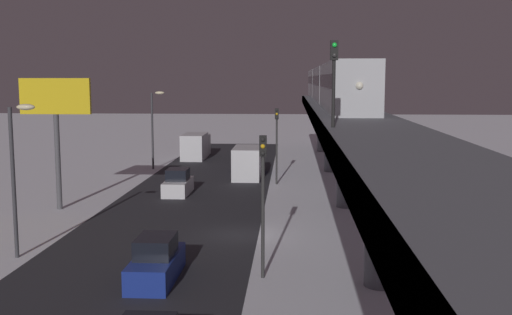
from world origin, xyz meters
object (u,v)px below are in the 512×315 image
object	(u,v)px
traffic_light_mid	(277,135)
box_truck	(196,146)
commercial_billboard	(56,109)
rail_signal	(334,68)
traffic_light_near	(263,186)
sedan_blue	(156,262)
delivery_van	(248,162)
subway_train	(330,83)
sedan_white	(178,184)

from	to	relation	value
traffic_light_mid	box_truck	bearing A→B (deg)	-60.38
commercial_billboard	rail_signal	bearing A→B (deg)	146.93
rail_signal	traffic_light_near	bearing A→B (deg)	33.58
sedan_blue	box_truck	world-z (taller)	box_truck
rail_signal	box_truck	bearing A→B (deg)	-72.02
rail_signal	traffic_light_mid	xyz separation A→B (m)	(3.17, -22.32, -5.13)
rail_signal	commercial_billboard	bearing A→B (deg)	-33.07
box_truck	traffic_light_near	world-z (taller)	traffic_light_near
sedan_blue	commercial_billboard	world-z (taller)	commercial_billboard
sedan_blue	traffic_light_near	distance (m)	5.83
rail_signal	commercial_billboard	xyz separation A→B (m)	(17.74, -11.55, -2.50)
sedan_blue	delivery_van	xyz separation A→B (m)	(-2.00, -28.93, 0.55)
rail_signal	box_truck	distance (m)	41.81
delivery_van	box_truck	bearing A→B (deg)	-61.94
subway_train	rail_signal	size ratio (longest dim) A/B	13.87
sedan_white	sedan_blue	size ratio (longest dim) A/B	0.91
box_truck	traffic_light_mid	xyz separation A→B (m)	(-9.50, 16.71, 2.85)
rail_signal	traffic_light_near	distance (m)	6.39
traffic_light_near	commercial_billboard	world-z (taller)	commercial_billboard
rail_signal	traffic_light_near	xyz separation A→B (m)	(3.17, 2.10, -5.13)
subway_train	sedan_white	size ratio (longest dim) A/B	13.13
traffic_light_near	subway_train	bearing A→B (deg)	-97.93
sedan_white	traffic_light_near	size ratio (longest dim) A/B	0.66
sedan_white	traffic_light_mid	size ratio (longest dim) A/B	0.66
delivery_van	traffic_light_near	bearing A→B (deg)	95.43
subway_train	traffic_light_near	world-z (taller)	subway_train
subway_train	commercial_billboard	world-z (taller)	subway_train
sedan_white	traffic_light_near	bearing A→B (deg)	110.98
subway_train	sedan_blue	xyz separation A→B (m)	(9.80, 37.17, -7.58)
sedan_blue	commercial_billboard	size ratio (longest dim) A/B	0.52
sedan_blue	rail_signal	bearing A→B (deg)	18.62
subway_train	delivery_van	xyz separation A→B (m)	(7.80, 8.24, -7.04)
subway_train	sedan_white	bearing A→B (deg)	53.56
traffic_light_mid	sedan_white	bearing A→B (deg)	33.00
sedan_white	traffic_light_mid	bearing A→B (deg)	-147.00
rail_signal	delivery_van	xyz separation A→B (m)	(5.87, -26.28, -7.98)
delivery_van	traffic_light_near	world-z (taller)	traffic_light_near
rail_signal	commercial_billboard	world-z (taller)	rail_signal
traffic_light_near	commercial_billboard	bearing A→B (deg)	-43.13
sedan_blue	traffic_light_mid	world-z (taller)	traffic_light_mid
sedan_blue	delivery_van	size ratio (longest dim) A/B	0.63
subway_train	box_truck	xyz separation A→B (m)	(14.60, -4.51, -7.04)
commercial_billboard	sedan_white	bearing A→B (deg)	-140.17
delivery_van	traffic_light_mid	distance (m)	5.57
sedan_white	traffic_light_mid	world-z (taller)	traffic_light_mid
sedan_blue	delivery_van	world-z (taller)	delivery_van
delivery_van	traffic_light_mid	size ratio (longest dim) A/B	1.16
rail_signal	box_truck	xyz separation A→B (m)	(12.67, -39.03, -7.98)
traffic_light_near	traffic_light_mid	bearing A→B (deg)	-90.00
box_truck	delivery_van	distance (m)	14.45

